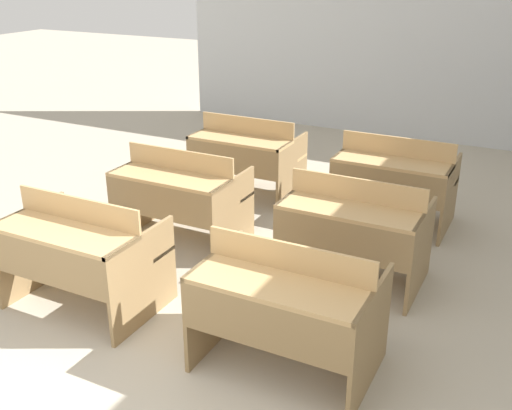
# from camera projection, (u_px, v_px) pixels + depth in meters

# --- Properties ---
(wall_back) EXTENTS (6.47, 0.06, 3.10)m
(wall_back) POSITION_uv_depth(u_px,v_px,m) (400.00, 25.00, 8.14)
(wall_back) COLOR silver
(wall_back) RESTS_ON ground_plane
(bench_front_left) EXTENTS (1.07, 0.74, 0.86)m
(bench_front_left) POSITION_uv_depth(u_px,v_px,m) (80.00, 250.00, 4.29)
(bench_front_left) COLOR #97784E
(bench_front_left) RESTS_ON ground_plane
(bench_front_right) EXTENTS (1.07, 0.74, 0.86)m
(bench_front_right) POSITION_uv_depth(u_px,v_px,m) (287.00, 305.00, 3.62)
(bench_front_right) COLOR #93744A
(bench_front_right) RESTS_ON ground_plane
(bench_second_left) EXTENTS (1.07, 0.74, 0.86)m
(bench_second_left) POSITION_uv_depth(u_px,v_px,m) (180.00, 194.00, 5.32)
(bench_second_left) COLOR #98794F
(bench_second_left) RESTS_ON ground_plane
(bench_second_right) EXTENTS (1.07, 0.74, 0.86)m
(bench_second_right) POSITION_uv_depth(u_px,v_px,m) (354.00, 228.00, 4.64)
(bench_second_right) COLOR #98794F
(bench_second_right) RESTS_ON ground_plane
(bench_third_left) EXTENTS (1.07, 0.74, 0.86)m
(bench_third_left) POSITION_uv_depth(u_px,v_px,m) (246.00, 155.00, 6.37)
(bench_third_left) COLOR #97794E
(bench_third_left) RESTS_ON ground_plane
(bench_third_right) EXTENTS (1.07, 0.74, 0.86)m
(bench_third_right) POSITION_uv_depth(u_px,v_px,m) (394.00, 179.00, 5.68)
(bench_third_right) COLOR #997A50
(bench_third_right) RESTS_ON ground_plane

